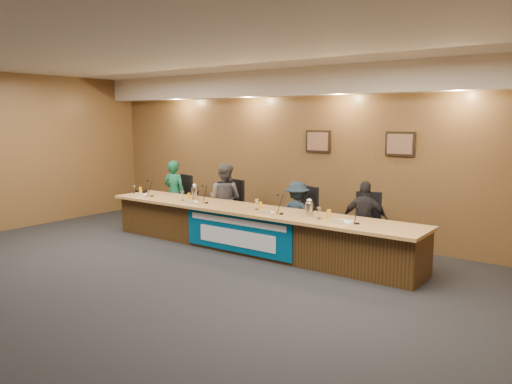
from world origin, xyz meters
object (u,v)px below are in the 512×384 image
(panelist_b, at_px, (225,199))
(office_chair_a, at_px, (178,203))
(panelist_c, at_px, (297,215))
(panelist_d, at_px, (365,221))
(office_chair_b, at_px, (228,210))
(carafe_left, at_px, (195,194))
(dais_body, at_px, (252,231))
(office_chair_c, at_px, (300,220))
(office_chair_d, at_px, (367,230))
(carafe_right, at_px, (309,210))
(speakerphone, at_px, (142,192))
(banner, at_px, (237,233))
(panelist_a, at_px, (175,193))

(panelist_b, distance_m, office_chair_a, 1.42)
(panelist_c, distance_m, panelist_d, 1.29)
(office_chair_b, distance_m, carafe_left, 0.84)
(panelist_d, xyz_separation_m, office_chair_b, (-2.96, 0.10, -0.17))
(dais_body, bearing_deg, panelist_b, 150.94)
(office_chair_a, bearing_deg, office_chair_b, 13.63)
(office_chair_c, bearing_deg, office_chair_b, -162.81)
(dais_body, bearing_deg, office_chair_d, 21.91)
(carafe_right, bearing_deg, dais_body, 177.36)
(dais_body, relative_size, carafe_left, 23.90)
(panelist_b, relative_size, office_chair_a, 2.95)
(office_chair_c, height_order, carafe_left, carafe_left)
(office_chair_a, relative_size, office_chair_b, 1.00)
(speakerphone, bearing_deg, panelist_b, 18.25)
(panelist_c, height_order, speakerphone, panelist_c)
(banner, height_order, office_chair_a, banner)
(dais_body, xyz_separation_m, carafe_right, (1.18, -0.05, 0.51))
(panelist_a, distance_m, office_chair_d, 4.37)
(panelist_a, bearing_deg, carafe_left, 141.47)
(dais_body, distance_m, office_chair_a, 2.64)
(dais_body, bearing_deg, carafe_left, 179.22)
(office_chair_d, height_order, speakerphone, speakerphone)
(panelist_b, height_order, office_chair_c, panelist_b)
(panelist_d, bearing_deg, banner, 14.95)
(panelist_b, distance_m, office_chair_c, 1.69)
(panelist_d, relative_size, office_chair_a, 2.69)
(panelist_c, height_order, office_chair_b, panelist_c)
(panelist_a, distance_m, carafe_left, 1.35)
(panelist_a, distance_m, office_chair_b, 1.42)
(panelist_a, bearing_deg, panelist_d, 168.87)
(panelist_c, relative_size, carafe_left, 4.74)
(office_chair_a, height_order, carafe_right, carafe_right)
(panelist_c, distance_m, carafe_right, 0.98)
(panelist_d, bearing_deg, panelist_b, -14.95)
(panelist_c, height_order, office_chair_a, panelist_c)
(office_chair_a, relative_size, carafe_left, 1.91)
(panelist_c, height_order, carafe_right, panelist_c)
(office_chair_d, xyz_separation_m, carafe_right, (-0.64, -0.79, 0.38))
(carafe_right, bearing_deg, office_chair_c, 129.40)
(dais_body, relative_size, speakerphone, 18.75)
(panelist_a, bearing_deg, office_chair_b, 172.96)
(office_chair_a, height_order, carafe_left, carafe_left)
(panelist_b, distance_m, carafe_left, 0.67)
(panelist_a, relative_size, panelist_b, 0.99)
(office_chair_b, bearing_deg, speakerphone, -145.80)
(dais_body, xyz_separation_m, panelist_d, (1.82, 0.63, 0.30))
(panelist_b, xyz_separation_m, carafe_right, (2.32, -0.69, 0.15))
(panelist_b, relative_size, panelist_d, 1.10)
(dais_body, relative_size, panelist_c, 5.04)
(panelist_b, bearing_deg, speakerphone, 7.72)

